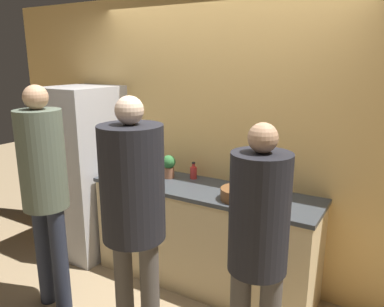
{
  "coord_description": "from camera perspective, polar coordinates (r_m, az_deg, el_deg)",
  "views": [
    {
      "loc": [
        1.5,
        -2.39,
        2.03
      ],
      "look_at": [
        0.0,
        0.14,
        1.28
      ],
      "focal_mm": 35.0,
      "sensor_mm": 36.0,
      "label": 1
    }
  ],
  "objects": [
    {
      "name": "ground_plane",
      "position": [
        3.47,
        -1.25,
        -21.46
      ],
      "size": [
        14.0,
        14.0,
        0.0
      ],
      "primitive_type": "plane",
      "color": "#9E8460"
    },
    {
      "name": "wall_back",
      "position": [
        3.46,
        4.27,
        2.09
      ],
      "size": [
        5.2,
        0.06,
        2.6
      ],
      "color": "#E0B266",
      "rests_on": "ground_plane"
    },
    {
      "name": "person_left",
      "position": [
        3.14,
        -21.61,
        -3.83
      ],
      "size": [
        0.35,
        0.35,
        1.84
      ],
      "color": "#232838",
      "rests_on": "ground_plane"
    },
    {
      "name": "refrigerator",
      "position": [
        4.07,
        -15.82,
        -2.66
      ],
      "size": [
        0.61,
        0.74,
        1.76
      ],
      "color": "#B7B7BC",
      "rests_on": "ground_plane"
    },
    {
      "name": "bottle_red",
      "position": [
        3.51,
        0.23,
        -2.86
      ],
      "size": [
        0.06,
        0.06,
        0.16
      ],
      "color": "red",
      "rests_on": "counter"
    },
    {
      "name": "utensil_crock",
      "position": [
        3.85,
        -6.5,
        -1.28
      ],
      "size": [
        0.13,
        0.13,
        0.26
      ],
      "color": "#ADA393",
      "rests_on": "counter"
    },
    {
      "name": "counter",
      "position": [
        3.49,
        1.78,
        -12.34
      ],
      "size": [
        2.06,
        0.62,
        0.93
      ],
      "color": "beige",
      "rests_on": "ground_plane"
    },
    {
      "name": "fruit_bowl",
      "position": [
        3.02,
        7.11,
        -6.12
      ],
      "size": [
        0.29,
        0.29,
        0.14
      ],
      "color": "brown",
      "rests_on": "counter"
    },
    {
      "name": "person_right",
      "position": [
        2.27,
        10.05,
        -12.59
      ],
      "size": [
        0.35,
        0.35,
        1.69
      ],
      "color": "#4C4742",
      "rests_on": "ground_plane"
    },
    {
      "name": "person_center",
      "position": [
        2.49,
        -8.97,
        -7.2
      ],
      "size": [
        0.42,
        0.42,
        1.81
      ],
      "color": "#4C4742",
      "rests_on": "ground_plane"
    },
    {
      "name": "potted_plant",
      "position": [
        3.53,
        -3.56,
        -1.83
      ],
      "size": [
        0.13,
        0.13,
        0.22
      ],
      "color": "#9E6042",
      "rests_on": "counter"
    },
    {
      "name": "cup_black",
      "position": [
        3.65,
        -8.32,
        -2.64
      ],
      "size": [
        0.09,
        0.09,
        0.09
      ],
      "color": "#28282D",
      "rests_on": "counter"
    }
  ]
}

